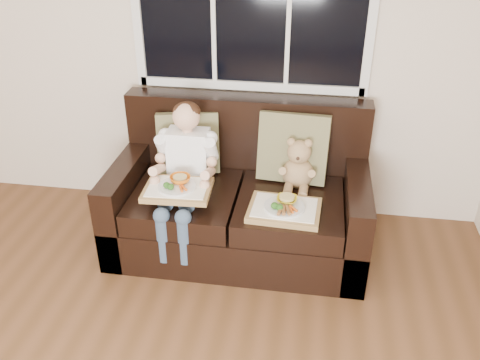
% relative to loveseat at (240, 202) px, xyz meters
% --- Properties ---
extents(loveseat, '(1.70, 0.92, 0.96)m').
position_rel_loveseat_xyz_m(loveseat, '(0.00, 0.00, 0.00)').
color(loveseat, black).
rests_on(loveseat, ground).
extents(pillow_left, '(0.46, 0.29, 0.44)m').
position_rel_loveseat_xyz_m(pillow_left, '(-0.39, 0.15, 0.35)').
color(pillow_left, olive).
rests_on(pillow_left, loveseat).
extents(pillow_right, '(0.48, 0.25, 0.48)m').
position_rel_loveseat_xyz_m(pillow_right, '(0.34, 0.15, 0.37)').
color(pillow_right, olive).
rests_on(pillow_right, loveseat).
extents(child, '(0.39, 0.60, 0.89)m').
position_rel_loveseat_xyz_m(child, '(-0.34, -0.12, 0.34)').
color(child, white).
rests_on(child, loveseat).
extents(teddy_bear, '(0.22, 0.27, 0.37)m').
position_rel_loveseat_xyz_m(teddy_bear, '(0.38, 0.04, 0.29)').
color(teddy_bear, tan).
rests_on(teddy_bear, loveseat).
extents(tray_left, '(0.43, 0.33, 0.10)m').
position_rel_loveseat_xyz_m(tray_left, '(-0.35, -0.31, 0.27)').
color(tray_left, '#9B7746').
rests_on(tray_left, child).
extents(tray_right, '(0.46, 0.36, 0.10)m').
position_rel_loveseat_xyz_m(tray_right, '(0.32, -0.30, 0.17)').
color(tray_right, '#9B7746').
rests_on(tray_right, loveseat).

